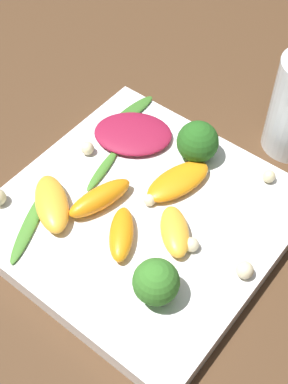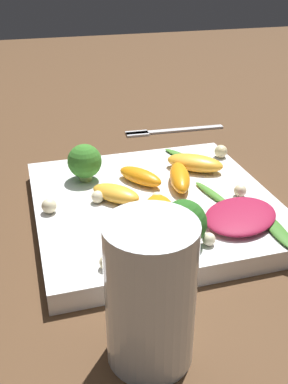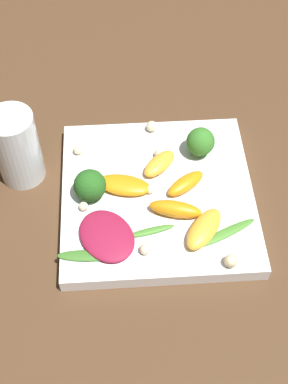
% 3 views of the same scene
% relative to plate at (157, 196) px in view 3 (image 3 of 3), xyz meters
% --- Properties ---
extents(ground_plane, '(2.40, 2.40, 0.00)m').
position_rel_plate_xyz_m(ground_plane, '(0.00, 0.00, -0.01)').
color(ground_plane, '#4C331E').
extents(plate, '(0.26, 0.26, 0.02)m').
position_rel_plate_xyz_m(plate, '(0.00, 0.00, 0.00)').
color(plate, white).
rests_on(plate, ground_plane).
extents(drinking_glass, '(0.06, 0.06, 0.11)m').
position_rel_plate_xyz_m(drinking_glass, '(0.19, -0.06, 0.05)').
color(drinking_glass, white).
rests_on(drinking_glass, ground_plane).
extents(radicchio_leaf_0, '(0.10, 0.11, 0.01)m').
position_rel_plate_xyz_m(radicchio_leaf_0, '(0.07, 0.07, 0.02)').
color(radicchio_leaf_0, maroon).
rests_on(radicchio_leaf_0, plate).
extents(orange_segment_0, '(0.07, 0.08, 0.02)m').
position_rel_plate_xyz_m(orange_segment_0, '(-0.05, 0.07, 0.02)').
color(orange_segment_0, '#FCAD33').
rests_on(orange_segment_0, plate).
extents(orange_segment_1, '(0.08, 0.05, 0.02)m').
position_rel_plate_xyz_m(orange_segment_1, '(0.05, -0.01, 0.02)').
color(orange_segment_1, orange).
rests_on(orange_segment_1, plate).
extents(orange_segment_2, '(0.06, 0.05, 0.02)m').
position_rel_plate_xyz_m(orange_segment_2, '(-0.04, -0.01, 0.02)').
color(orange_segment_2, orange).
rests_on(orange_segment_2, plate).
extents(orange_segment_3, '(0.07, 0.04, 0.02)m').
position_rel_plate_xyz_m(orange_segment_3, '(-0.02, 0.04, 0.02)').
color(orange_segment_3, orange).
rests_on(orange_segment_3, plate).
extents(orange_segment_4, '(0.06, 0.06, 0.02)m').
position_rel_plate_xyz_m(orange_segment_4, '(-0.01, -0.04, 0.02)').
color(orange_segment_4, '#FCAD33').
rests_on(orange_segment_4, plate).
extents(broccoli_floret_0, '(0.04, 0.04, 0.04)m').
position_rel_plate_xyz_m(broccoli_floret_0, '(-0.07, -0.07, 0.03)').
color(broccoli_floret_0, '#84AD5B').
rests_on(broccoli_floret_0, plate).
extents(broccoli_floret_1, '(0.04, 0.04, 0.04)m').
position_rel_plate_xyz_m(broccoli_floret_1, '(0.09, 0.00, 0.03)').
color(broccoli_floret_1, '#7A9E51').
rests_on(broccoli_floret_1, plate).
extents(arugula_sprig_0, '(0.07, 0.02, 0.01)m').
position_rel_plate_xyz_m(arugula_sprig_0, '(0.01, 0.06, 0.01)').
color(arugula_sprig_0, '#47842D').
rests_on(arugula_sprig_0, plate).
extents(arugula_sprig_1, '(0.09, 0.05, 0.00)m').
position_rel_plate_xyz_m(arugula_sprig_1, '(-0.08, 0.07, 0.01)').
color(arugula_sprig_1, '#47842D').
rests_on(arugula_sprig_1, plate).
extents(arugula_sprig_2, '(0.07, 0.02, 0.01)m').
position_rel_plate_xyz_m(arugula_sprig_2, '(0.10, 0.10, 0.01)').
color(arugula_sprig_2, '#3D7528').
rests_on(arugula_sprig_2, plate).
extents(macadamia_nut_0, '(0.01, 0.01, 0.01)m').
position_rel_plate_xyz_m(macadamia_nut_0, '(-0.01, -0.06, 0.02)').
color(macadamia_nut_0, beige).
rests_on(macadamia_nut_0, plate).
extents(macadamia_nut_1, '(0.01, 0.01, 0.01)m').
position_rel_plate_xyz_m(macadamia_nut_1, '(0.01, 0.00, 0.02)').
color(macadamia_nut_1, beige).
rests_on(macadamia_nut_1, plate).
extents(macadamia_nut_2, '(0.01, 0.01, 0.01)m').
position_rel_plate_xyz_m(macadamia_nut_2, '(0.10, 0.02, 0.02)').
color(macadamia_nut_2, beige).
rests_on(macadamia_nut_2, plate).
extents(macadamia_nut_3, '(0.01, 0.01, 0.01)m').
position_rel_plate_xyz_m(macadamia_nut_3, '(0.02, 0.09, 0.02)').
color(macadamia_nut_3, beige).
rests_on(macadamia_nut_3, plate).
extents(macadamia_nut_4, '(0.01, 0.01, 0.01)m').
position_rel_plate_xyz_m(macadamia_nut_4, '(0.11, -0.08, 0.02)').
color(macadamia_nut_4, beige).
rests_on(macadamia_nut_4, plate).
extents(macadamia_nut_5, '(0.02, 0.02, 0.02)m').
position_rel_plate_xyz_m(macadamia_nut_5, '(-0.00, -0.12, 0.02)').
color(macadamia_nut_5, beige).
rests_on(macadamia_nut_5, plate).
extents(macadamia_nut_6, '(0.02, 0.02, 0.02)m').
position_rel_plate_xyz_m(macadamia_nut_6, '(-0.08, 0.12, 0.02)').
color(macadamia_nut_6, beige).
rests_on(macadamia_nut_6, plate).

